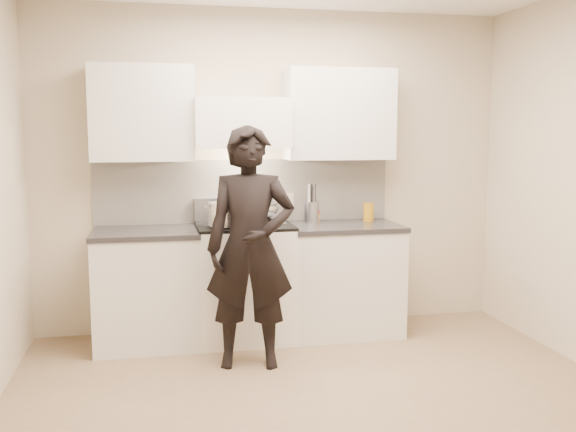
{
  "coord_description": "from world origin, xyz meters",
  "views": [
    {
      "loc": [
        -0.98,
        -3.65,
        1.68
      ],
      "look_at": [
        -0.02,
        1.05,
        1.05
      ],
      "focal_mm": 40.0,
      "sensor_mm": 36.0,
      "label": 1
    }
  ],
  "objects": [
    {
      "name": "ground_plane",
      "position": [
        0.0,
        0.0,
        0.0
      ],
      "size": [
        4.0,
        4.0,
        0.0
      ],
      "primitive_type": "plane",
      "color": "#856C52"
    },
    {
      "name": "wok",
      "position": [
        -0.17,
        1.57,
        1.06
      ],
      "size": [
        0.37,
        0.46,
        0.3
      ],
      "color": "silver",
      "rests_on": "stove"
    },
    {
      "name": "person",
      "position": [
        -0.34,
        0.8,
        0.86
      ],
      "size": [
        0.69,
        0.51,
        1.73
      ],
      "primitive_type": "imported",
      "rotation": [
        0.0,
        0.0,
        -0.15
      ],
      "color": "black",
      "rests_on": "ground"
    },
    {
      "name": "stove",
      "position": [
        -0.3,
        1.42,
        0.47
      ],
      "size": [
        0.76,
        0.65,
        0.96
      ],
      "color": "white",
      "rests_on": "ground"
    },
    {
      "name": "utensil_crock",
      "position": [
        0.3,
        1.6,
        1.02
      ],
      "size": [
        0.12,
        0.12,
        0.33
      ],
      "color": "#9EA1AF",
      "rests_on": "counter_right"
    },
    {
      "name": "counter_left",
      "position": [
        -1.08,
        1.43,
        0.46
      ],
      "size": [
        0.82,
        0.67,
        0.92
      ],
      "color": "silver",
      "rests_on": "ground"
    },
    {
      "name": "spice_jar",
      "position": [
        0.35,
        1.6,
        0.97
      ],
      "size": [
        0.04,
        0.04,
        0.1
      ],
      "color": "gold",
      "rests_on": "counter_right"
    },
    {
      "name": "stock_pot",
      "position": [
        -0.47,
        1.28,
        1.05
      ],
      "size": [
        0.36,
        0.36,
        0.18
      ],
      "color": "silver",
      "rests_on": "stove"
    },
    {
      "name": "room_shell",
      "position": [
        -0.06,
        0.37,
        1.6
      ],
      "size": [
        4.04,
        3.54,
        2.7
      ],
      "color": "#C3B292",
      "rests_on": "ground"
    },
    {
      "name": "oil_glass",
      "position": [
        0.79,
        1.56,
        1.0
      ],
      "size": [
        0.09,
        0.09,
        0.16
      ],
      "color": "#A87612",
      "rests_on": "counter_right"
    },
    {
      "name": "counter_right",
      "position": [
        0.53,
        1.43,
        0.46
      ],
      "size": [
        0.92,
        0.67,
        0.92
      ],
      "color": "silver",
      "rests_on": "ground"
    }
  ]
}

